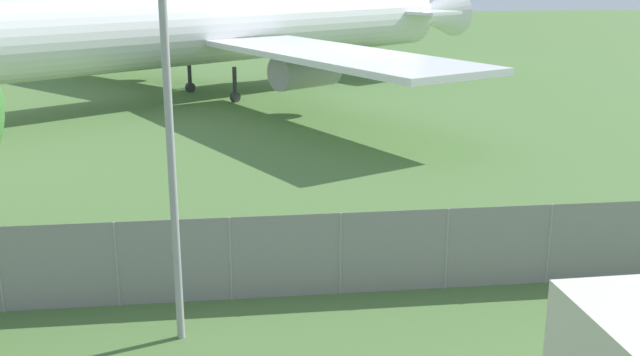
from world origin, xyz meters
TOP-DOWN VIEW (x-y plane):
  - perimeter_fence at (-0.00, 11.41)m, footprint 56.07×0.07m
  - airplane at (-2.03, 38.68)m, footprint 41.21×34.77m
  - light_mast at (-1.07, 9.68)m, footprint 0.44×0.44m

SIDE VIEW (x-z plane):
  - perimeter_fence at x=0.00m, z-range 0.00..2.01m
  - airplane at x=-2.03m, z-range -2.01..9.80m
  - light_mast at x=-1.07m, z-range 0.87..8.86m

